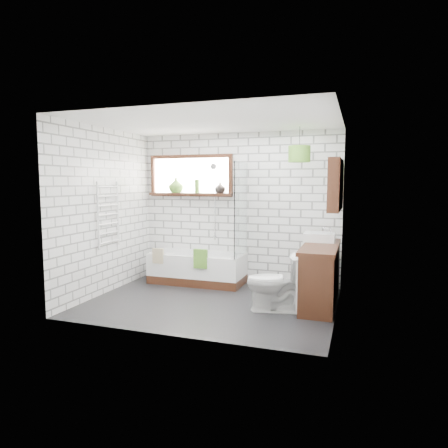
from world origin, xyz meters
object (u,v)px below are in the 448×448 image
(basin, at_px, (320,237))
(toilet, at_px, (275,282))
(pendant, at_px, (299,154))
(vanity, at_px, (321,275))
(bathtub, at_px, (198,268))

(basin, xyz_separation_m, toilet, (-0.47, -0.85, -0.51))
(toilet, xyz_separation_m, pendant, (0.15, 0.92, 1.72))
(basin, bearing_deg, vanity, -80.35)
(pendant, bearing_deg, toilet, -99.03)
(bathtub, distance_m, vanity, 2.15)
(pendant, bearing_deg, basin, -12.47)
(toilet, bearing_deg, pendant, 160.34)
(vanity, relative_size, basin, 3.34)
(toilet, distance_m, pendant, 1.95)
(bathtub, xyz_separation_m, toilet, (1.54, -1.04, 0.13))
(bathtub, bearing_deg, pendant, -4.01)
(bathtub, relative_size, toilet, 2.04)
(vanity, bearing_deg, pendant, 132.35)
(bathtub, distance_m, pendant, 2.50)
(vanity, height_order, basin, basin)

